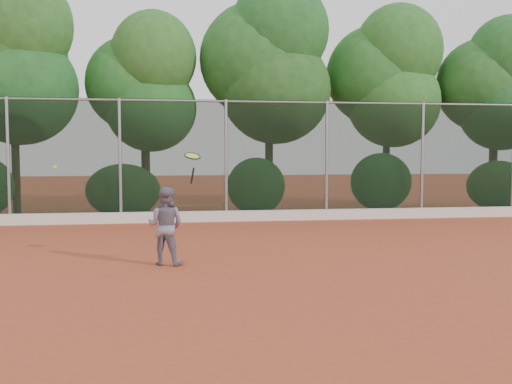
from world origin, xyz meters
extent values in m
plane|color=#A34226|center=(0.00, 0.00, 0.00)|extent=(80.00, 80.00, 0.00)
cube|color=silver|center=(0.00, 6.82, 0.15)|extent=(24.00, 0.20, 0.30)
imported|color=slate|center=(-1.67, 0.66, 0.69)|extent=(0.81, 0.73, 1.38)
cube|color=black|center=(0.00, 7.00, 1.75)|extent=(24.00, 0.01, 3.50)
cylinder|color=gray|center=(0.00, 7.00, 3.45)|extent=(24.00, 0.06, 0.06)
cylinder|color=gray|center=(-6.00, 7.00, 1.75)|extent=(0.09, 0.09, 3.50)
cylinder|color=gray|center=(-3.00, 7.00, 1.75)|extent=(0.09, 0.09, 3.50)
cylinder|color=gray|center=(0.00, 7.00, 1.75)|extent=(0.09, 0.09, 3.50)
cylinder|color=gray|center=(3.00, 7.00, 1.75)|extent=(0.09, 0.09, 3.50)
cylinder|color=gray|center=(6.00, 7.00, 1.75)|extent=(0.09, 0.09, 3.50)
cylinder|color=#412E19|center=(-6.30, 8.90, 1.45)|extent=(0.24, 0.24, 2.90)
ellipsoid|color=#286B28|center=(-6.10, 8.80, 3.90)|extent=(3.50, 2.90, 3.40)
ellipsoid|color=#2E6024|center=(-6.60, 9.10, 4.90)|extent=(3.80, 3.10, 3.70)
ellipsoid|color=#3A752C|center=(-6.00, 8.70, 5.80)|extent=(3.10, 2.60, 3.20)
cylinder|color=#3E2418|center=(-2.40, 9.30, 1.20)|extent=(0.28, 0.28, 2.40)
ellipsoid|color=#1E541D|center=(-2.20, 9.20, 3.40)|extent=(2.90, 2.40, 2.80)
ellipsoid|color=#205C1F|center=(-2.70, 9.50, 4.20)|extent=(3.20, 2.70, 3.10)
ellipsoid|color=#25551D|center=(-2.10, 9.00, 5.00)|extent=(2.70, 2.30, 2.90)
cylinder|color=#3B2A16|center=(1.60, 9.00, 1.50)|extent=(0.26, 0.26, 3.00)
ellipsoid|color=#336727|center=(1.80, 8.90, 4.00)|extent=(3.60, 3.00, 3.50)
ellipsoid|color=#33762D|center=(1.30, 9.20, 5.00)|extent=(3.90, 3.20, 3.80)
ellipsoid|color=#2B702A|center=(1.90, 8.80, 5.90)|extent=(3.20, 2.70, 3.30)
cylinder|color=#45321A|center=(5.70, 9.20, 1.35)|extent=(0.24, 0.24, 2.70)
ellipsoid|color=#26591E|center=(5.90, 9.10, 3.70)|extent=(3.20, 2.70, 3.10)
ellipsoid|color=#1F561D|center=(5.40, 9.40, 4.60)|extent=(3.50, 2.90, 3.40)
ellipsoid|color=#21551D|center=(6.00, 9.00, 5.40)|extent=(3.00, 2.50, 3.10)
cylinder|color=#3A2816|center=(9.40, 8.80, 1.25)|extent=(0.28, 0.28, 2.50)
ellipsoid|color=#27672A|center=(9.60, 8.70, 3.50)|extent=(3.00, 2.50, 2.90)
ellipsoid|color=#33722B|center=(9.10, 9.00, 4.30)|extent=(3.30, 2.80, 3.20)
ellipsoid|color=#296B28|center=(9.70, 8.60, 5.10)|extent=(2.80, 2.40, 3.00)
ellipsoid|color=#356A28|center=(-3.00, 7.80, 0.85)|extent=(2.20, 1.16, 1.60)
ellipsoid|color=#30712B|center=(1.00, 7.80, 0.95)|extent=(1.80, 1.04, 1.76)
ellipsoid|color=#286B2A|center=(5.00, 7.80, 1.05)|extent=(2.00, 1.10, 1.84)
ellipsoid|color=#346A28|center=(9.00, 7.80, 0.90)|extent=(2.16, 1.12, 1.64)
cylinder|color=black|center=(-1.18, 0.70, 1.57)|extent=(0.09, 0.15, 0.29)
torus|color=black|center=(-1.18, 0.64, 1.92)|extent=(0.38, 0.38, 0.13)
cylinder|color=#C4D13D|center=(-1.18, 0.64, 1.92)|extent=(0.32, 0.31, 0.10)
sphere|color=#BDDD32|center=(-3.43, 0.20, 1.74)|extent=(0.06, 0.06, 0.06)
camera|label=1|loc=(-1.53, -9.46, 1.99)|focal=40.00mm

